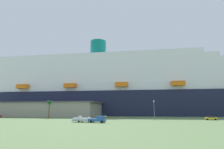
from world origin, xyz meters
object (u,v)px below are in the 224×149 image
at_px(parked_car_white_van, 102,116).
at_px(parked_car_green_wagon, 69,116).
at_px(palm_tree, 49,104).
at_px(street_lamp, 154,107).
at_px(parked_car_yellow_taxi, 211,118).
at_px(cruise_ship, 147,90).
at_px(pickup_truck, 98,119).
at_px(small_boat_on_trailer, 83,119).

height_order(parked_car_white_van, parked_car_green_wagon, same).
xyz_separation_m(palm_tree, parked_car_green_wagon, (6.25, 10.29, -6.05)).
distance_m(street_lamp, parked_car_yellow_taxi, 24.52).
relative_size(street_lamp, parked_car_yellow_taxi, 1.67).
bearing_deg(cruise_ship, street_lamp, -86.74).
distance_m(palm_tree, parked_car_green_wagon, 13.47).
xyz_separation_m(cruise_ship, parked_car_yellow_taxi, (26.26, -49.99, -16.80)).
xyz_separation_m(cruise_ship, parked_car_green_wagon, (-41.19, -38.31, -16.80)).
distance_m(cruise_ship, street_lamp, 58.78).
distance_m(parked_car_yellow_taxi, parked_car_green_wagon, 68.46).
distance_m(pickup_truck, parked_car_white_van, 33.98).
height_order(pickup_truck, palm_tree, palm_tree).
relative_size(cruise_ship, parked_car_yellow_taxi, 61.97).
bearing_deg(small_boat_on_trailer, parked_car_yellow_taxi, 25.71).
bearing_deg(parked_car_yellow_taxi, small_boat_on_trailer, -154.29).
height_order(cruise_ship, parked_car_yellow_taxi, cruise_ship).
xyz_separation_m(cruise_ship, street_lamp, (3.26, -57.34, -12.50)).
height_order(street_lamp, parked_car_yellow_taxi, street_lamp).
bearing_deg(cruise_ship, pickup_truck, -101.90).
height_order(parked_car_yellow_taxi, parked_car_white_van, same).
bearing_deg(small_boat_on_trailer, pickup_truck, -8.73).
bearing_deg(palm_tree, street_lamp, -9.78).
bearing_deg(pickup_truck, small_boat_on_trailer, 171.27).
xyz_separation_m(small_boat_on_trailer, palm_tree, (-26.47, 24.13, 5.92)).
distance_m(small_boat_on_trailer, parked_car_green_wagon, 39.92).
xyz_separation_m(pickup_truck, parked_car_white_van, (-6.80, 33.30, -0.21)).
xyz_separation_m(cruise_ship, parked_car_white_van, (-22.31, -40.28, -16.80)).
bearing_deg(parked_car_green_wagon, small_boat_on_trailer, -59.57).
relative_size(small_boat_on_trailer, parked_car_yellow_taxi, 1.80).
bearing_deg(parked_car_yellow_taxi, pickup_truck, -150.55).
xyz_separation_m(pickup_truck, palm_tree, (-31.93, 24.97, 5.83)).
bearing_deg(parked_car_white_van, parked_car_green_wagon, 174.06).
bearing_deg(small_boat_on_trailer, palm_tree, 137.65).
distance_m(cruise_ship, parked_car_green_wagon, 58.71).
distance_m(street_lamp, parked_car_green_wagon, 48.55).
distance_m(street_lamp, parked_car_white_van, 31.04).
height_order(cruise_ship, parked_car_green_wagon, cruise_ship).
bearing_deg(street_lamp, pickup_truck, -139.15).
xyz_separation_m(palm_tree, parked_car_white_van, (25.13, 8.32, -6.05)).
xyz_separation_m(parked_car_yellow_taxi, parked_car_white_van, (-48.57, 9.71, -0.00)).
distance_m(palm_tree, parked_car_white_van, 27.16).
bearing_deg(cruise_ship, parked_car_white_van, -118.98).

